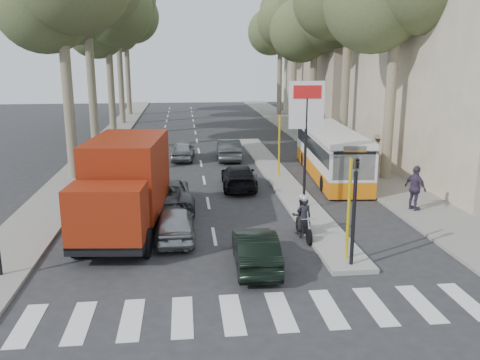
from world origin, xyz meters
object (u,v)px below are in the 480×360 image
at_px(silver_hatchback, 175,223).
at_px(motorcycle, 303,217).
at_px(red_truck, 125,185).
at_px(dark_hatchback, 255,249).
at_px(city_bus, 331,152).

relative_size(silver_hatchback, motorcycle, 1.84).
distance_m(red_truck, motorcycle, 6.78).
xyz_separation_m(dark_hatchback, city_bus, (5.96, 12.09, 0.81)).
height_order(red_truck, motorcycle, red_truck).
height_order(city_bus, motorcycle, city_bus).
bearing_deg(dark_hatchback, red_truck, -38.55).
bearing_deg(dark_hatchback, city_bus, -114.39).
xyz_separation_m(red_truck, motorcycle, (6.58, -1.15, -1.14)).
xyz_separation_m(silver_hatchback, motorcycle, (4.74, -0.24, 0.14)).
bearing_deg(silver_hatchback, red_truck, -27.01).
distance_m(dark_hatchback, city_bus, 13.51).
relative_size(silver_hatchback, dark_hatchback, 0.97).
distance_m(silver_hatchback, red_truck, 2.42).
relative_size(city_bus, motorcycle, 5.32).
relative_size(red_truck, motorcycle, 3.55).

